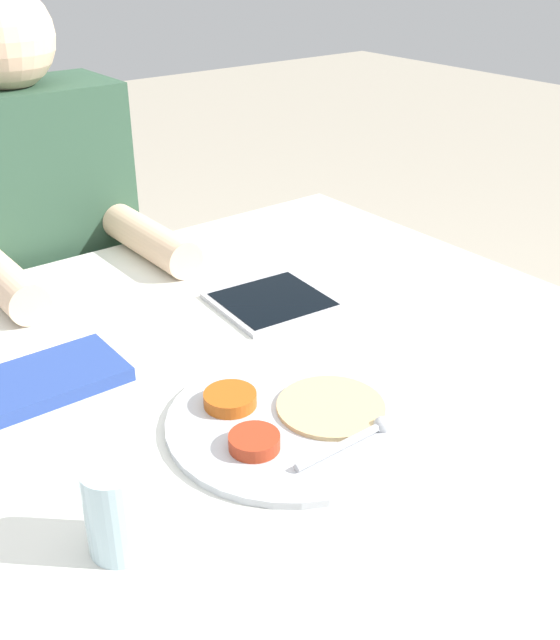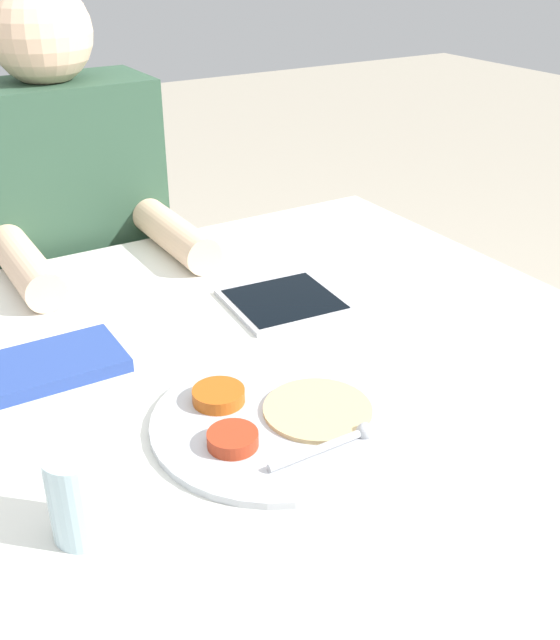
% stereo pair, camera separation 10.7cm
% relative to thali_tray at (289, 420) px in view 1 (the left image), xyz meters
% --- Properties ---
extents(dining_table, '(1.24, 1.03, 0.77)m').
position_rel_thali_tray_xyz_m(dining_table, '(0.01, 0.17, -0.39)').
color(dining_table, silver).
rests_on(dining_table, ground_plane).
extents(thali_tray, '(0.32, 0.32, 0.03)m').
position_rel_thali_tray_xyz_m(thali_tray, '(0.00, 0.00, 0.00)').
color(thali_tray, '#B7BABF').
rests_on(thali_tray, dining_table).
extents(red_notebook, '(0.20, 0.13, 0.02)m').
position_rel_thali_tray_xyz_m(red_notebook, '(-0.20, 0.28, 0.00)').
color(red_notebook, silver).
rests_on(red_notebook, dining_table).
extents(tablet_device, '(0.20, 0.19, 0.01)m').
position_rel_thali_tray_xyz_m(tablet_device, '(0.19, 0.29, -0.00)').
color(tablet_device, '#B7B7BC').
rests_on(tablet_device, dining_table).
extents(person_diner, '(0.38, 0.47, 1.26)m').
position_rel_thali_tray_xyz_m(person_diner, '(-0.01, 0.81, -0.19)').
color(person_diner, black).
rests_on(person_diner, ground_plane).
extents(drinking_glass, '(0.07, 0.07, 0.10)m').
position_rel_thali_tray_xyz_m(drinking_glass, '(-0.27, -0.06, 0.04)').
color(drinking_glass, silver).
rests_on(drinking_glass, dining_table).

